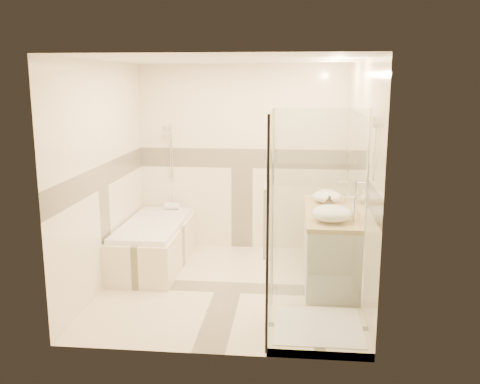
# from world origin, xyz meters

# --- Properties ---
(room) EXTENTS (2.82, 3.02, 2.52)m
(room) POSITION_xyz_m (0.06, 0.01, 1.26)
(room) COLOR beige
(room) RESTS_ON ground
(bathtub) EXTENTS (0.75, 1.70, 0.56)m
(bathtub) POSITION_xyz_m (-1.02, 0.65, 0.31)
(bathtub) COLOR beige
(bathtub) RESTS_ON ground
(vanity) EXTENTS (0.58, 1.62, 0.85)m
(vanity) POSITION_xyz_m (1.12, 0.30, 0.43)
(vanity) COLOR white
(vanity) RESTS_ON ground
(shower_enclosure) EXTENTS (0.96, 0.93, 2.04)m
(shower_enclosure) POSITION_xyz_m (0.83, -0.97, 0.51)
(shower_enclosure) COLOR beige
(shower_enclosure) RESTS_ON ground
(vessel_sink_near) EXTENTS (0.36, 0.36, 0.14)m
(vessel_sink_near) POSITION_xyz_m (1.10, 0.71, 0.92)
(vessel_sink_near) COLOR white
(vessel_sink_near) RESTS_ON vanity
(vessel_sink_far) EXTENTS (0.43, 0.43, 0.17)m
(vessel_sink_far) POSITION_xyz_m (1.10, -0.18, 0.94)
(vessel_sink_far) COLOR white
(vessel_sink_far) RESTS_ON vanity
(faucet_near) EXTENTS (0.11, 0.03, 0.26)m
(faucet_near) POSITION_xyz_m (1.32, 0.71, 1.00)
(faucet_near) COLOR silver
(faucet_near) RESTS_ON vanity
(faucet_far) EXTENTS (0.11, 0.03, 0.27)m
(faucet_far) POSITION_xyz_m (1.32, -0.18, 1.01)
(faucet_far) COLOR silver
(faucet_far) RESTS_ON vanity
(amenity_bottle_a) EXTENTS (0.08, 0.08, 0.17)m
(amenity_bottle_a) POSITION_xyz_m (1.10, 0.28, 0.94)
(amenity_bottle_a) COLOR black
(amenity_bottle_a) RESTS_ON vanity
(amenity_bottle_b) EXTENTS (0.17, 0.17, 0.17)m
(amenity_bottle_b) POSITION_xyz_m (1.10, 0.26, 0.93)
(amenity_bottle_b) COLOR black
(amenity_bottle_b) RESTS_ON vanity
(folded_towels) EXTENTS (0.21, 0.28, 0.08)m
(folded_towels) POSITION_xyz_m (1.10, 0.96, 0.89)
(folded_towels) COLOR white
(folded_towels) RESTS_ON vanity
(rolled_towel) EXTENTS (0.20, 0.09, 0.09)m
(rolled_towel) POSITION_xyz_m (-0.94, 1.33, 0.61)
(rolled_towel) COLOR white
(rolled_towel) RESTS_ON bathtub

